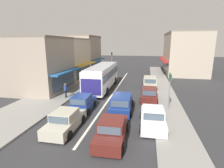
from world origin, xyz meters
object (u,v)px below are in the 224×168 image
at_px(directional_road_sign, 170,83).
at_px(pedestrian_browsing_midblock, 66,90).
at_px(parked_sedan_kerb_front, 153,118).
at_px(sedan_queue_gap_filler, 65,121).
at_px(sedan_adjacent_lane_trail, 112,130).
at_px(pedestrian_with_handbag_near, 98,72).
at_px(parked_wagon_kerb_third, 150,82).
at_px(wagon_adjacent_lane_lead, 122,103).
at_px(hatchback_behind_bus_near, 83,103).
at_px(city_bus, 102,75).
at_px(traffic_light_downstreet, 112,58).
at_px(parked_hatchback_kerb_second, 149,95).

distance_m(directional_road_sign, pedestrian_browsing_midblock, 11.19).
bearing_deg(parked_sedan_kerb_front, sedan_queue_gap_filler, -163.87).
bearing_deg(sedan_adjacent_lane_trail, pedestrian_with_handbag_near, 108.36).
xyz_separation_m(parked_wagon_kerb_third, pedestrian_browsing_midblock, (-9.35, -7.09, 0.32)).
height_order(wagon_adjacent_lane_lead, directional_road_sign, directional_road_sign).
height_order(wagon_adjacent_lane_lead, pedestrian_with_handbag_near, pedestrian_with_handbag_near).
xyz_separation_m(pedestrian_with_handbag_near, pedestrian_browsing_midblock, (-0.07, -12.85, -0.00)).
xyz_separation_m(hatchback_behind_bus_near, pedestrian_with_handbag_near, (-3.08, 15.88, 0.36)).
relative_size(parked_wagon_kerb_third, pedestrian_with_handbag_near, 2.78).
distance_m(sedan_adjacent_lane_trail, hatchback_behind_bus_near, 5.75).
bearing_deg(directional_road_sign, hatchback_behind_bus_near, -169.63).
distance_m(hatchback_behind_bus_near, parked_wagon_kerb_third, 11.87).
bearing_deg(parked_sedan_kerb_front, parked_wagon_kerb_third, 90.49).
bearing_deg(pedestrian_with_handbag_near, sedan_queue_gap_filler, -80.83).
relative_size(wagon_adjacent_lane_lead, parked_sedan_kerb_front, 1.07).
bearing_deg(parked_sedan_kerb_front, wagon_adjacent_lane_lead, 137.38).
bearing_deg(city_bus, parked_wagon_kerb_third, 16.17).
xyz_separation_m(sedan_queue_gap_filler, hatchback_behind_bus_near, (-0.08, 3.71, 0.05)).
relative_size(hatchback_behind_bus_near, parked_wagon_kerb_third, 0.83).
relative_size(parked_sedan_kerb_front, traffic_light_downstreet, 1.01).
bearing_deg(wagon_adjacent_lane_lead, sedan_adjacent_lane_trail, -89.05).
bearing_deg(traffic_light_downstreet, pedestrian_with_handbag_near, -97.67).
relative_size(wagon_adjacent_lane_lead, sedan_queue_gap_filler, 1.08).
bearing_deg(parked_wagon_kerb_third, hatchback_behind_bus_near, -121.45).
bearing_deg(parked_sedan_kerb_front, pedestrian_browsing_midblock, 152.39).
height_order(wagon_adjacent_lane_lead, traffic_light_downstreet, traffic_light_downstreet).
bearing_deg(sedan_adjacent_lane_trail, traffic_light_downstreet, 101.42).
relative_size(parked_sedan_kerb_front, parked_wagon_kerb_third, 0.94).
xyz_separation_m(parked_sedan_kerb_front, directional_road_sign, (1.50, 3.34, 2.01)).
xyz_separation_m(sedan_adjacent_lane_trail, parked_hatchback_kerb_second, (2.41, 8.47, 0.05)).
height_order(sedan_adjacent_lane_trail, directional_road_sign, directional_road_sign).
bearing_deg(traffic_light_downstreet, wagon_adjacent_lane_lead, -76.38).
xyz_separation_m(wagon_adjacent_lane_lead, directional_road_sign, (4.22, 0.84, 1.93)).
bearing_deg(sedan_adjacent_lane_trail, directional_road_sign, 54.77).
xyz_separation_m(wagon_adjacent_lane_lead, parked_sedan_kerb_front, (2.72, -2.50, -0.08)).
bearing_deg(parked_sedan_kerb_front, sedan_adjacent_lane_trail, -136.30).
height_order(city_bus, traffic_light_downstreet, traffic_light_downstreet).
distance_m(city_bus, parked_sedan_kerb_front, 12.14).
distance_m(sedan_queue_gap_filler, parked_wagon_kerb_third, 15.12).
relative_size(city_bus, sedan_adjacent_lane_trail, 2.57).
relative_size(sedan_queue_gap_filler, parked_hatchback_kerb_second, 1.13).
bearing_deg(pedestrian_with_handbag_near, sedan_adjacent_lane_trail, -71.64).
xyz_separation_m(parked_sedan_kerb_front, parked_wagon_kerb_third, (-0.10, 12.04, 0.08)).
bearing_deg(pedestrian_with_handbag_near, wagon_adjacent_lane_lead, -66.48).
relative_size(wagon_adjacent_lane_lead, sedan_adjacent_lane_trail, 1.07).
bearing_deg(parked_hatchback_kerb_second, parked_wagon_kerb_third, 88.87).
distance_m(sedan_queue_gap_filler, directional_road_sign, 9.49).
height_order(parked_sedan_kerb_front, directional_road_sign, directional_road_sign).
bearing_deg(pedestrian_browsing_midblock, parked_sedan_kerb_front, -27.61).
xyz_separation_m(hatchback_behind_bus_near, directional_road_sign, (7.80, 1.43, 1.97)).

